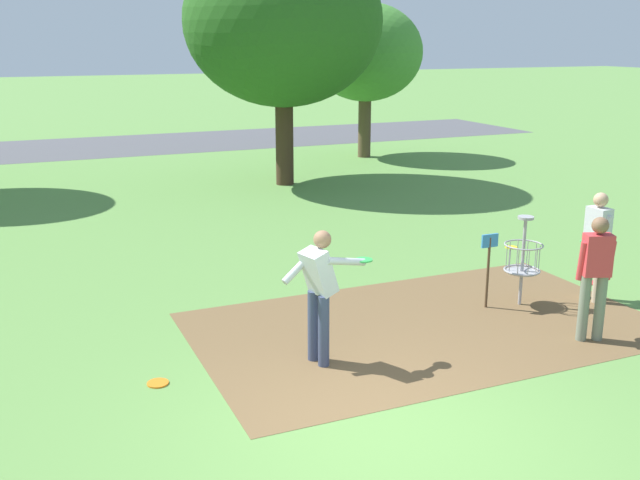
{
  "coord_description": "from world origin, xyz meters",
  "views": [
    {
      "loc": [
        -3.26,
        -5.98,
        3.94
      ],
      "look_at": [
        0.99,
        3.85,
        1.0
      ],
      "focal_mm": 41.28,
      "sensor_mm": 36.0,
      "label": 1
    }
  ],
  "objects": [
    {
      "name": "ground_plane",
      "position": [
        0.0,
        0.0,
        0.0
      ],
      "size": [
        160.0,
        160.0,
        0.0
      ],
      "primitive_type": "plane",
      "color": "#5B8942"
    },
    {
      "name": "dirt_tee_pad",
      "position": [
        1.98,
        2.35,
        0.0
      ],
      "size": [
        6.48,
        3.86,
        0.01
      ],
      "primitive_type": "cube",
      "color": "brown",
      "rests_on": "ground"
    },
    {
      "name": "disc_golf_basket",
      "position": [
        3.7,
        2.56,
        0.75
      ],
      "size": [
        0.98,
        0.58,
        1.39
      ],
      "color": "#9E9EA3",
      "rests_on": "ground"
    },
    {
      "name": "player_foreground_watching",
      "position": [
        4.9,
        2.26,
        0.97
      ],
      "size": [
        0.4,
        0.47,
        1.71
      ],
      "color": "tan",
      "rests_on": "ground"
    },
    {
      "name": "player_throwing",
      "position": [
        3.75,
        1.06,
        0.97
      ],
      "size": [
        0.5,
        0.44,
        1.71
      ],
      "color": "slate",
      "rests_on": "ground"
    },
    {
      "name": "player_waiting_left",
      "position": [
        0.12,
        1.85,
        0.99
      ],
      "size": [
        1.17,
        0.44,
        1.71
      ],
      "color": "#384260",
      "rests_on": "ground"
    },
    {
      "name": "frisbee_near_basket",
      "position": [
        -1.87,
        2.05,
        0.01
      ],
      "size": [
        0.25,
        0.25,
        0.02
      ],
      "primitive_type": "cylinder",
      "color": "orange",
      "rests_on": "ground"
    },
    {
      "name": "frisbee_by_tee",
      "position": [
        5.64,
        5.19,
        0.01
      ],
      "size": [
        0.24,
        0.24,
        0.02
      ],
      "primitive_type": "cylinder",
      "color": "gold",
      "rests_on": "ground"
    },
    {
      "name": "frisbee_mid_grass",
      "position": [
        5.5,
        2.91,
        0.01
      ],
      "size": [
        0.23,
        0.23,
        0.02
      ],
      "primitive_type": "cylinder",
      "color": "red",
      "rests_on": "ground"
    },
    {
      "name": "tree_near_right",
      "position": [
        3.89,
        13.02,
        4.37
      ],
      "size": [
        5.29,
        5.29,
        6.63
      ],
      "color": "#422D1E",
      "rests_on": "ground"
    },
    {
      "name": "tree_mid_left",
      "position": [
        8.15,
        16.57,
        3.48
      ],
      "size": [
        3.79,
        3.79,
        5.11
      ],
      "color": "brown",
      "rests_on": "ground"
    },
    {
      "name": "parking_lot_strip",
      "position": [
        0.0,
        22.73,
        0.0
      ],
      "size": [
        36.0,
        6.0,
        0.01
      ],
      "primitive_type": "cube",
      "color": "#4C4C51",
      "rests_on": "ground"
    }
  ]
}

